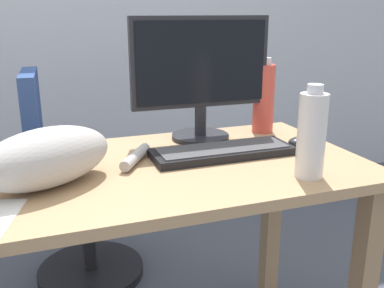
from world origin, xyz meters
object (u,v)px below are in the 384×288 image
cat (38,157)px  water_bottle (264,98)px  spray_bottle (312,135)px  monitor (201,74)px  office_chair (73,193)px  computer_mouse (304,142)px  keyboard (223,151)px

cat → water_bottle: bearing=20.4°
cat → spray_bottle: bearing=-13.4°
monitor → office_chair: bearing=130.7°
cat → spray_bottle: size_ratio=2.19×
monitor → spray_bottle: size_ratio=1.92×
monitor → computer_mouse: size_ratio=4.37×
office_chair → spray_bottle: bearing=-59.0°
office_chair → computer_mouse: office_chair is taller
cat → water_bottle: 0.84m
office_chair → keyboard: size_ratio=2.17×
keyboard → cat: bearing=-171.4°
cat → computer_mouse: (0.82, 0.08, -0.06)m
keyboard → computer_mouse: computer_mouse is taller
keyboard → spray_bottle: (0.15, -0.24, 0.10)m
office_chair → cat: bearing=-99.5°
cat → computer_mouse: size_ratio=5.00×
monitor → spray_bottle: (0.14, -0.44, -0.11)m
computer_mouse → spray_bottle: 0.29m
cat → monitor: bearing=27.6°
keyboard → water_bottle: (0.25, 0.21, 0.11)m
cat → keyboard: bearing=8.6°
computer_mouse → keyboard: bearing=179.0°
office_chair → cat: (-0.13, -0.76, 0.42)m
monitor → computer_mouse: bearing=-36.0°
cat → computer_mouse: bearing=5.3°
keyboard → water_bottle: size_ratio=1.63×
keyboard → water_bottle: bearing=39.9°
computer_mouse → spray_bottle: spray_bottle is taller
monitor → spray_bottle: bearing=-72.3°
monitor → water_bottle: 0.27m
monitor → cat: monitor is taller
monitor → keyboard: size_ratio=1.09×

